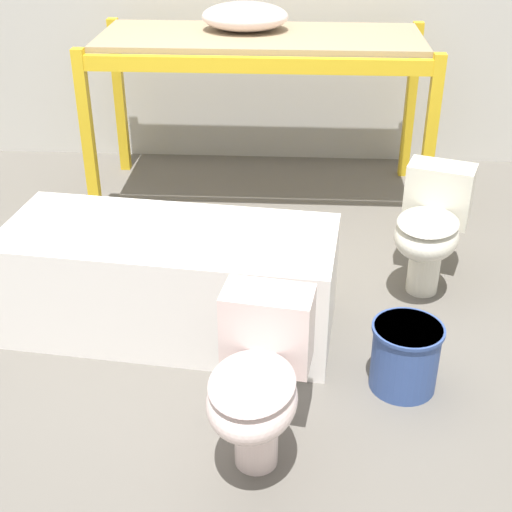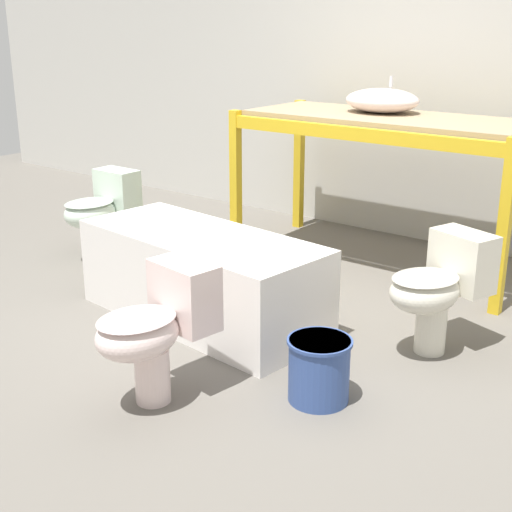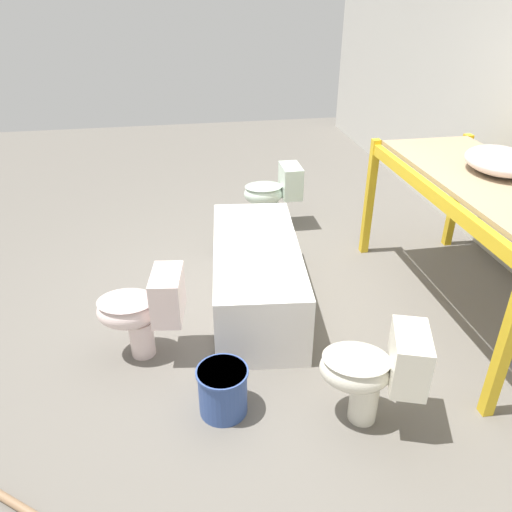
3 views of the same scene
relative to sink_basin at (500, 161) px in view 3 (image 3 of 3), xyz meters
The scene contains 8 objects.
ground_plane 2.01m from the sink_basin, 92.67° to the right, with size 12.00×12.00×0.00m, color #666059.
shelving_rack 0.28m from the sink_basin, 44.58° to the right, with size 2.17×0.95×1.11m.
sink_basin is the anchor object (origin of this frame).
bathtub_main 1.96m from the sink_basin, 98.19° to the right, with size 1.66×0.83×0.55m.
toilet_near 1.85m from the sink_basin, 50.01° to the right, with size 0.51×0.67×0.66m.
toilet_far 2.26m from the sink_basin, 142.16° to the right, with size 0.35×0.59×0.66m.
toilet_extra 2.73m from the sink_basin, 84.95° to the right, with size 0.42×0.63×0.66m.
bucket_white 2.52m from the sink_basin, 68.14° to the right, with size 0.32×0.32×0.32m.
Camera 3 is at (3.16, -0.71, 2.36)m, focal length 35.00 mm.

